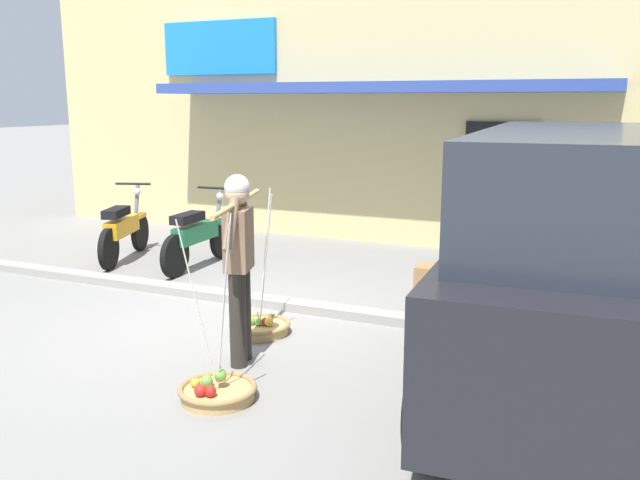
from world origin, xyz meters
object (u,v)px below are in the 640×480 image
at_px(motorcycle_nearest_shop, 124,230).
at_px(wooden_crate, 435,279).
at_px(parked_truck, 595,255).
at_px(motorcycle_second_in_row, 198,236).
at_px(fruit_vendor, 239,257).
at_px(fruit_basket_right_side, 260,326).
at_px(fruit_basket_left_side, 217,390).

bearing_deg(motorcycle_nearest_shop, wooden_crate, 2.56).
distance_m(motorcycle_nearest_shop, parked_truck, 6.82).
bearing_deg(motorcycle_second_in_row, fruit_vendor, -50.13).
relative_size(motorcycle_nearest_shop, wooden_crate, 3.97).
height_order(fruit_basket_right_side, motorcycle_nearest_shop, fruit_basket_right_side).
bearing_deg(parked_truck, fruit_vendor, -168.17).
xyz_separation_m(fruit_vendor, motorcycle_second_in_row, (-2.33, 2.79, -0.52)).
distance_m(fruit_basket_right_side, motorcycle_second_in_row, 2.96).
xyz_separation_m(fruit_vendor, fruit_basket_right_side, (-0.22, 0.74, -0.90)).
relative_size(motorcycle_nearest_shop, parked_truck, 0.36).
xyz_separation_m(fruit_basket_right_side, motorcycle_second_in_row, (-2.11, 2.05, 0.38)).
distance_m(fruit_basket_left_side, motorcycle_nearest_shop, 5.17).
bearing_deg(fruit_basket_right_side, wooden_crate, 60.75).
bearing_deg(parked_truck, motorcycle_nearest_shop, 161.62).
bearing_deg(fruit_vendor, wooden_crate, 71.01).
bearing_deg(fruit_basket_left_side, motorcycle_nearest_shop, 137.55).
height_order(fruit_basket_right_side, parked_truck, parked_truck).
bearing_deg(motorcycle_second_in_row, fruit_basket_left_side, -54.21).
xyz_separation_m(fruit_vendor, wooden_crate, (1.01, 2.94, -0.82)).
xyz_separation_m(parked_truck, wooden_crate, (-1.84, 2.35, -0.97)).
relative_size(fruit_basket_right_side, parked_truck, 0.30).
relative_size(fruit_basket_left_side, motorcycle_nearest_shop, 0.83).
bearing_deg(motorcycle_nearest_shop, parked_truck, -18.38).
height_order(fruit_basket_right_side, motorcycle_second_in_row, fruit_basket_right_side).
xyz_separation_m(fruit_basket_right_side, wooden_crate, (1.23, 2.20, 0.08)).
height_order(fruit_basket_right_side, wooden_crate, fruit_basket_right_side).
bearing_deg(parked_truck, motorcycle_second_in_row, 157.08).
height_order(fruit_vendor, fruit_basket_left_side, fruit_vendor).
bearing_deg(fruit_basket_left_side, fruit_basket_right_side, 106.43).
bearing_deg(motorcycle_nearest_shop, fruit_basket_right_side, -30.66).
height_order(fruit_basket_left_side, motorcycle_nearest_shop, fruit_basket_left_side).
distance_m(parked_truck, wooden_crate, 3.13).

